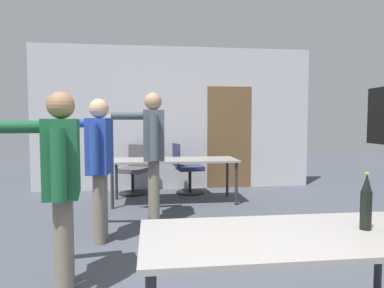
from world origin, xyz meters
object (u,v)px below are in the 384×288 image
office_chair_far_right (135,171)px  person_far_watching (99,156)px  office_chair_side_rolled (186,170)px  drink_cup (149,157)px  person_near_casual (152,145)px  person_left_plaid (61,173)px  beer_bottle (366,203)px

office_chair_far_right → person_far_watching: bearing=110.9°
office_chair_side_rolled → drink_cup: 1.07m
person_near_casual → office_chair_far_right: bearing=8.5°
person_far_watching → office_chair_far_right: bearing=-1.0°
office_chair_far_right → drink_cup: (0.28, -0.88, 0.36)m
office_chair_side_rolled → drink_cup: size_ratio=8.35×
office_chair_side_rolled → drink_cup: (-0.68, -0.76, 0.34)m
person_left_plaid → drink_cup: bearing=-22.3°
person_left_plaid → office_chair_side_rolled: size_ratio=1.68×
person_near_casual → office_chair_far_right: size_ratio=1.90×
person_left_plaid → office_chair_far_right: 3.74m
person_left_plaid → person_far_watching: person_far_watching is taller
person_left_plaid → office_chair_side_rolled: person_left_plaid is taller
person_near_casual → drink_cup: (-0.05, 0.99, -0.25)m
office_chair_side_rolled → beer_bottle: beer_bottle is taller
beer_bottle → drink_cup: bearing=108.4°
person_far_watching → drink_cup: size_ratio=14.19×
person_left_plaid → office_chair_far_right: size_ratio=1.74×
person_far_watching → beer_bottle: person_far_watching is taller
person_near_casual → drink_cup: person_near_casual is taller
beer_bottle → drink_cup: 3.96m
office_chair_side_rolled → office_chair_far_right: office_chair_side_rolled is taller
person_left_plaid → drink_cup: size_ratio=14.02×
person_far_watching → office_chair_side_rolled: size_ratio=1.70×
office_chair_side_rolled → person_left_plaid: bearing=-28.2°
person_left_plaid → office_chair_side_rolled: 3.84m
person_far_watching → office_chair_side_rolled: 2.79m
office_chair_side_rolled → drink_cup: office_chair_side_rolled is taller
person_left_plaid → office_chair_far_right: (0.40, 3.68, -0.52)m
drink_cup → office_chair_side_rolled: bearing=48.2°
beer_bottle → office_chair_far_right: bearing=108.2°
person_left_plaid → drink_cup: person_left_plaid is taller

